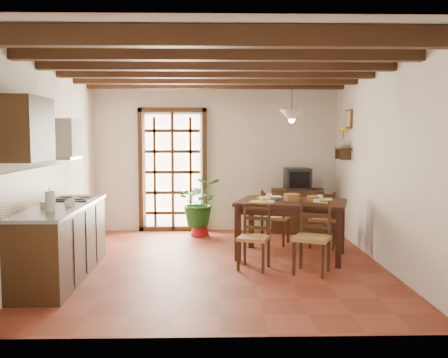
{
  "coord_description": "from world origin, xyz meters",
  "views": [
    {
      "loc": [
        -0.07,
        -6.77,
        1.79
      ],
      "look_at": [
        0.1,
        0.4,
        1.15
      ],
      "focal_mm": 40.0,
      "sensor_mm": 36.0,
      "label": 1
    }
  ],
  "objects_px": {
    "chair_far_left": "(275,227)",
    "sideboard": "(297,211)",
    "kitchen_counter": "(61,240)",
    "chair_near_right": "(312,251)",
    "crt_tv": "(298,179)",
    "chair_near_left": "(254,249)",
    "chair_far_right": "(323,229)",
    "dining_table": "(292,208)",
    "potted_plant": "(200,204)",
    "pendant_lamp": "(292,115)"
  },
  "relations": [
    {
      "from": "chair_far_left",
      "to": "sideboard",
      "type": "height_order",
      "value": "chair_far_left"
    },
    {
      "from": "sideboard",
      "to": "chair_near_left",
      "type": "bearing_deg",
      "value": -104.07
    },
    {
      "from": "dining_table",
      "to": "chair_near_right",
      "type": "bearing_deg",
      "value": -63.87
    },
    {
      "from": "kitchen_counter",
      "to": "dining_table",
      "type": "bearing_deg",
      "value": 18.06
    },
    {
      "from": "chair_near_left",
      "to": "potted_plant",
      "type": "height_order",
      "value": "potted_plant"
    },
    {
      "from": "chair_near_left",
      "to": "potted_plant",
      "type": "relative_size",
      "value": 0.38
    },
    {
      "from": "potted_plant",
      "to": "crt_tv",
      "type": "bearing_deg",
      "value": 8.71
    },
    {
      "from": "potted_plant",
      "to": "pendant_lamp",
      "type": "relative_size",
      "value": 2.65
    },
    {
      "from": "dining_table",
      "to": "chair_near_left",
      "type": "relative_size",
      "value": 2.08
    },
    {
      "from": "chair_near_left",
      "to": "chair_far_left",
      "type": "height_order",
      "value": "chair_far_left"
    },
    {
      "from": "crt_tv",
      "to": "chair_near_left",
      "type": "bearing_deg",
      "value": -112.86
    },
    {
      "from": "kitchen_counter",
      "to": "crt_tv",
      "type": "bearing_deg",
      "value": 39.36
    },
    {
      "from": "chair_near_right",
      "to": "crt_tv",
      "type": "height_order",
      "value": "crt_tv"
    },
    {
      "from": "dining_table",
      "to": "crt_tv",
      "type": "distance_m",
      "value": 1.89
    },
    {
      "from": "chair_far_left",
      "to": "chair_near_right",
      "type": "bearing_deg",
      "value": 119.95
    },
    {
      "from": "chair_far_right",
      "to": "crt_tv",
      "type": "distance_m",
      "value": 1.4
    },
    {
      "from": "chair_far_left",
      "to": "dining_table",
      "type": "bearing_deg",
      "value": 119.92
    },
    {
      "from": "chair_near_left",
      "to": "sideboard",
      "type": "xyz_separation_m",
      "value": [
        1.0,
        2.47,
        0.13
      ]
    },
    {
      "from": "chair_near_left",
      "to": "sideboard",
      "type": "distance_m",
      "value": 2.66
    },
    {
      "from": "kitchen_counter",
      "to": "chair_near_left",
      "type": "relative_size",
      "value": 2.66
    },
    {
      "from": "pendant_lamp",
      "to": "chair_far_left",
      "type": "bearing_deg",
      "value": 99.61
    },
    {
      "from": "sideboard",
      "to": "dining_table",
      "type": "bearing_deg",
      "value": -94.26
    },
    {
      "from": "chair_near_right",
      "to": "pendant_lamp",
      "type": "xyz_separation_m",
      "value": [
        -0.13,
        0.96,
        1.78
      ]
    },
    {
      "from": "chair_far_right",
      "to": "crt_tv",
      "type": "relative_size",
      "value": 1.98
    },
    {
      "from": "sideboard",
      "to": "potted_plant",
      "type": "bearing_deg",
      "value": -163.17
    },
    {
      "from": "kitchen_counter",
      "to": "chair_far_right",
      "type": "relative_size",
      "value": 2.47
    },
    {
      "from": "chair_far_left",
      "to": "crt_tv",
      "type": "height_order",
      "value": "crt_tv"
    },
    {
      "from": "chair_near_right",
      "to": "chair_far_right",
      "type": "bearing_deg",
      "value": 97.19
    },
    {
      "from": "chair_near_left",
      "to": "dining_table",
      "type": "bearing_deg",
      "value": 65.86
    },
    {
      "from": "chair_far_left",
      "to": "sideboard",
      "type": "bearing_deg",
      "value": -97.02
    },
    {
      "from": "chair_near_left",
      "to": "pendant_lamp",
      "type": "height_order",
      "value": "pendant_lamp"
    },
    {
      "from": "chair_far_left",
      "to": "crt_tv",
      "type": "relative_size",
      "value": 1.94
    },
    {
      "from": "chair_far_left",
      "to": "potted_plant",
      "type": "xyz_separation_m",
      "value": [
        -1.25,
        0.69,
        0.29
      ]
    },
    {
      "from": "dining_table",
      "to": "crt_tv",
      "type": "bearing_deg",
      "value": 95.31
    },
    {
      "from": "chair_near_right",
      "to": "potted_plant",
      "type": "distance_m",
      "value": 2.86
    },
    {
      "from": "chair_far_left",
      "to": "chair_far_right",
      "type": "distance_m",
      "value": 0.77
    },
    {
      "from": "chair_near_left",
      "to": "chair_far_right",
      "type": "bearing_deg",
      "value": 65.83
    },
    {
      "from": "kitchen_counter",
      "to": "pendant_lamp",
      "type": "relative_size",
      "value": 2.66
    },
    {
      "from": "kitchen_counter",
      "to": "potted_plant",
      "type": "height_order",
      "value": "potted_plant"
    },
    {
      "from": "crt_tv",
      "to": "pendant_lamp",
      "type": "xyz_separation_m",
      "value": [
        -0.4,
        -1.73,
        1.09
      ]
    },
    {
      "from": "chair_near_left",
      "to": "pendant_lamp",
      "type": "distance_m",
      "value": 2.05
    },
    {
      "from": "kitchen_counter",
      "to": "chair_near_right",
      "type": "relative_size",
      "value": 2.4
    },
    {
      "from": "chair_far_right",
      "to": "chair_near_right",
      "type": "bearing_deg",
      "value": 89.06
    },
    {
      "from": "dining_table",
      "to": "crt_tv",
      "type": "height_order",
      "value": "crt_tv"
    },
    {
      "from": "chair_near_left",
      "to": "kitchen_counter",
      "type": "bearing_deg",
      "value": -152.26
    },
    {
      "from": "potted_plant",
      "to": "chair_near_left",
      "type": "bearing_deg",
      "value": -70.39
    },
    {
      "from": "chair_far_left",
      "to": "chair_far_right",
      "type": "relative_size",
      "value": 0.98
    },
    {
      "from": "dining_table",
      "to": "potted_plant",
      "type": "relative_size",
      "value": 0.78
    },
    {
      "from": "kitchen_counter",
      "to": "chair_near_right",
      "type": "xyz_separation_m",
      "value": [
        3.17,
        0.13,
        -0.18
      ]
    },
    {
      "from": "chair_near_left",
      "to": "pendant_lamp",
      "type": "xyz_separation_m",
      "value": [
        0.6,
        0.73,
        1.81
      ]
    }
  ]
}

